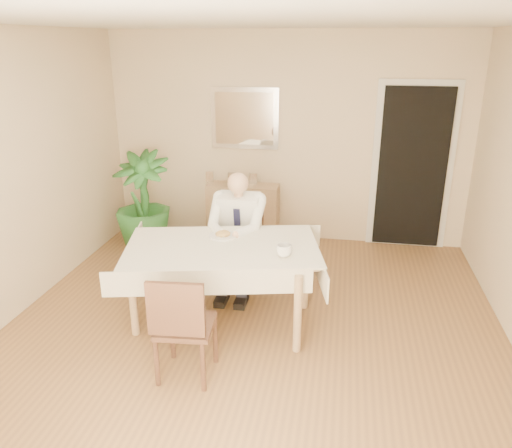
% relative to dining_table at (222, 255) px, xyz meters
% --- Properties ---
extents(room, '(5.00, 5.02, 2.60)m').
position_rel_dining_table_xyz_m(room, '(0.29, -0.27, 0.63)').
color(room, brown).
rests_on(room, ground).
extents(window, '(1.34, 0.04, 1.44)m').
position_rel_dining_table_xyz_m(window, '(0.29, -2.74, 0.78)').
color(window, beige).
rests_on(window, room).
extents(doorway, '(0.96, 0.07, 2.10)m').
position_rel_dining_table_xyz_m(doorway, '(1.84, 2.19, 0.33)').
color(doorway, beige).
rests_on(doorway, ground).
extents(mirror, '(0.86, 0.04, 0.76)m').
position_rel_dining_table_xyz_m(mirror, '(-0.23, 2.20, 0.88)').
color(mirror, silver).
rests_on(mirror, room).
extents(dining_table, '(1.93, 1.39, 0.75)m').
position_rel_dining_table_xyz_m(dining_table, '(0.00, 0.00, 0.00)').
color(dining_table, tan).
rests_on(dining_table, ground).
extents(chair_far, '(0.48, 0.48, 0.90)m').
position_rel_dining_table_xyz_m(chair_far, '(0.00, 0.88, -0.16)').
color(chair_far, '#422617').
rests_on(chair_far, ground).
extents(chair_near, '(0.45, 0.45, 0.89)m').
position_rel_dining_table_xyz_m(chair_near, '(-0.09, -0.90, -0.17)').
color(chair_near, '#422617').
rests_on(chair_near, ground).
extents(seated_man, '(0.48, 0.72, 1.24)m').
position_rel_dining_table_xyz_m(seated_man, '(0.00, 0.59, 0.02)').
color(seated_man, white).
rests_on(seated_man, ground).
extents(plate, '(0.26, 0.26, 0.02)m').
position_rel_dining_table_xyz_m(plate, '(-0.05, 0.22, 0.09)').
color(plate, white).
rests_on(plate, dining_table).
extents(food, '(0.14, 0.14, 0.06)m').
position_rel_dining_table_xyz_m(food, '(-0.05, 0.22, 0.11)').
color(food, olive).
rests_on(food, dining_table).
extents(knife, '(0.01, 0.13, 0.01)m').
position_rel_dining_table_xyz_m(knife, '(-0.01, 0.16, 0.11)').
color(knife, silver).
rests_on(knife, dining_table).
extents(fork, '(0.01, 0.13, 0.01)m').
position_rel_dining_table_xyz_m(fork, '(-0.09, 0.16, 0.11)').
color(fork, silver).
rests_on(fork, dining_table).
extents(coffee_mug, '(0.16, 0.16, 0.10)m').
position_rel_dining_table_xyz_m(coffee_mug, '(0.57, -0.13, 0.14)').
color(coffee_mug, white).
rests_on(coffee_mug, dining_table).
extents(sideboard, '(0.92, 0.32, 0.73)m').
position_rel_dining_table_xyz_m(sideboard, '(-0.23, 2.05, -0.30)').
color(sideboard, tan).
rests_on(sideboard, ground).
extents(photo_frame_left, '(0.10, 0.02, 0.14)m').
position_rel_dining_table_xyz_m(photo_frame_left, '(-0.68, 2.11, 0.14)').
color(photo_frame_left, silver).
rests_on(photo_frame_left, sideboard).
extents(photo_frame_center, '(0.10, 0.02, 0.14)m').
position_rel_dining_table_xyz_m(photo_frame_center, '(-0.39, 2.11, 0.14)').
color(photo_frame_center, silver).
rests_on(photo_frame_center, sideboard).
extents(photo_frame_right, '(0.10, 0.02, 0.14)m').
position_rel_dining_table_xyz_m(photo_frame_right, '(-0.11, 2.12, 0.14)').
color(photo_frame_right, silver).
rests_on(photo_frame_right, sideboard).
extents(potted_palm, '(0.69, 0.69, 1.22)m').
position_rel_dining_table_xyz_m(potted_palm, '(-1.39, 1.54, -0.06)').
color(potted_palm, '#235D23').
rests_on(potted_palm, ground).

